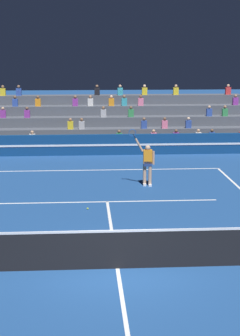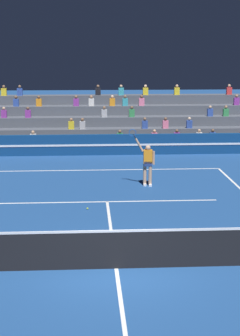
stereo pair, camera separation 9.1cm
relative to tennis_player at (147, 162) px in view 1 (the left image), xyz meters
The scene contains 7 objects.
ground_plane 9.03m from the tennis_player, 101.27° to the right, with size 120.00×120.00×0.00m, color navy.
court_lines 9.03m from the tennis_player, 101.27° to the right, with size 11.10×23.90×0.01m.
tennis_net 8.98m from the tennis_player, 101.27° to the right, with size 12.00×0.10×1.10m.
sponsor_banner_wall 7.06m from the tennis_player, 104.41° to the left, with size 18.00×0.26×1.10m.
bleacher_stand 10.77m from the tennis_player, 99.39° to the left, with size 17.71×4.75×3.38m.
tennis_player is the anchor object (origin of this frame).
tennis_ball 4.27m from the tennis_player, 126.78° to the right, with size 0.07×0.07×0.07m, color #C6DB33.
Camera 1 is at (-0.82, -13.76, 5.72)m, focal length 60.00 mm.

